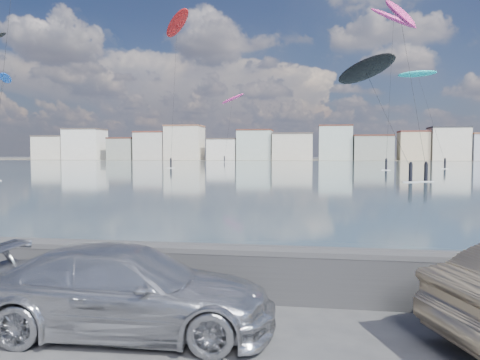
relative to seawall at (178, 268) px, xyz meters
name	(u,v)px	position (x,y,z in m)	size (l,w,h in m)	color
ground	(120,359)	(0.00, -2.70, -0.58)	(700.00, 700.00, 0.00)	#333335
bay_water	(301,167)	(0.00, 88.80, -0.58)	(500.00, 177.00, 0.00)	#324956
far_shore_strip	(308,160)	(0.00, 197.30, -0.57)	(500.00, 60.00, 0.00)	#4C473D
seawall	(178,268)	(0.00, 0.00, 0.00)	(400.00, 0.36, 1.08)	#28282B
far_buildings	(311,145)	(1.31, 183.30, 5.44)	(240.79, 13.26, 14.60)	beige
car_silver	(127,290)	(-0.27, -1.79, 0.08)	(1.86, 4.58, 1.33)	#B8BAC0
kitesurfer_2	(400,14)	(12.37, 49.47, 18.46)	(4.17, 15.19, 22.65)	#E5338C
kitesurfer_5	(418,75)	(23.72, 93.99, 18.38)	(8.36, 16.96, 20.38)	#19BFBF
kitesurfer_7	(365,71)	(8.14, 45.72, 11.40)	(8.06, 12.72, 13.88)	black
kitesurfer_10	(177,25)	(-25.29, 85.27, 28.44)	(8.24, 13.85, 31.93)	red
kitesurfer_11	(233,100)	(-24.95, 149.21, 20.45)	(8.03, 9.93, 23.53)	#E5338C
kitesurfer_12	(5,79)	(-73.63, 98.47, 20.63)	(6.71, 16.98, 22.78)	blue
kitesurfer_13	(394,20)	(16.88, 82.65, 26.80)	(8.89, 13.77, 30.36)	#E5338C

